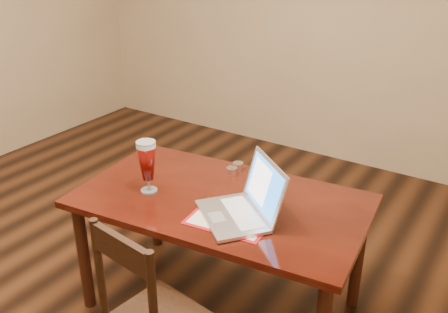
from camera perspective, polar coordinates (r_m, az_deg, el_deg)
The scene contains 2 objects.
ground at distance 2.90m, azimuth -12.98°, elevation -16.31°, with size 5.00×5.00×0.00m, color black.
dining_table at distance 2.49m, azimuth -0.52°, elevation -6.14°, with size 1.49×0.94×0.93m.
Camera 1 is at (1.69, -1.44, 1.87)m, focal length 40.00 mm.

